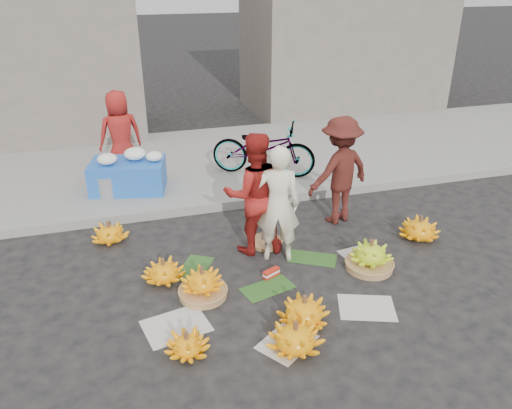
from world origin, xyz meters
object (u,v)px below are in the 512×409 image
object	(u,v)px
flower_table	(128,174)
banana_bunch_4	(370,256)
bicycle	(263,148)
vendor_cream	(278,204)
banana_bunch_0	(203,284)

from	to	relation	value
flower_table	banana_bunch_4	bearing A→B (deg)	-35.94
banana_bunch_4	bicycle	bearing A→B (deg)	97.93
vendor_cream	bicycle	world-z (taller)	vendor_cream
banana_bunch_0	flower_table	world-z (taller)	flower_table
banana_bunch_4	bicycle	distance (m)	3.36
vendor_cream	bicycle	distance (m)	2.78
banana_bunch_0	vendor_cream	xyz separation A→B (m)	(1.14, 0.60, 0.64)
banana_bunch_4	vendor_cream	size ratio (longest dim) A/B	0.43
banana_bunch_4	vendor_cream	xyz separation A→B (m)	(-1.09, 0.60, 0.63)
flower_table	bicycle	size ratio (longest dim) A/B	0.72
banana_bunch_0	vendor_cream	distance (m)	1.44
vendor_cream	flower_table	bearing A→B (deg)	-38.35
banana_bunch_4	banana_bunch_0	bearing A→B (deg)	179.82
banana_bunch_4	flower_table	size ratio (longest dim) A/B	0.51
banana_bunch_4	bicycle	world-z (taller)	bicycle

